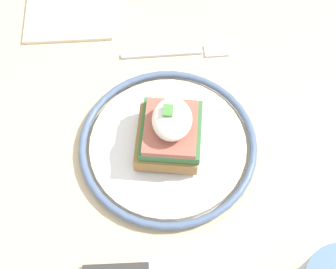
{
  "coord_description": "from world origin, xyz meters",
  "views": [
    {
      "loc": [
        0.28,
        0.04,
        1.31
      ],
      "look_at": [
        -0.01,
        0.02,
        0.79
      ],
      "focal_mm": 50.0,
      "sensor_mm": 36.0,
      "label": 1
    }
  ],
  "objects_px": {
    "sandwich": "(170,131)",
    "napkin": "(69,15)",
    "fork": "(182,53)",
    "knife": "(146,268)",
    "plate": "(168,144)"
  },
  "relations": [
    {
      "from": "plate",
      "to": "sandwich",
      "type": "bearing_deg",
      "value": 79.87
    },
    {
      "from": "fork",
      "to": "napkin",
      "type": "distance_m",
      "value": 0.19
    },
    {
      "from": "sandwich",
      "to": "fork",
      "type": "distance_m",
      "value": 0.17
    },
    {
      "from": "knife",
      "to": "napkin",
      "type": "height_order",
      "value": "same"
    },
    {
      "from": "plate",
      "to": "sandwich",
      "type": "distance_m",
      "value": 0.04
    },
    {
      "from": "sandwich",
      "to": "napkin",
      "type": "height_order",
      "value": "sandwich"
    },
    {
      "from": "plate",
      "to": "knife",
      "type": "distance_m",
      "value": 0.16
    },
    {
      "from": "knife",
      "to": "napkin",
      "type": "xyz_separation_m",
      "value": [
        -0.38,
        -0.16,
        0.0
      ]
    },
    {
      "from": "fork",
      "to": "napkin",
      "type": "xyz_separation_m",
      "value": [
        -0.06,
        -0.18,
        0.0
      ]
    },
    {
      "from": "sandwich",
      "to": "knife",
      "type": "xyz_separation_m",
      "value": [
        0.16,
        -0.02,
        -0.04
      ]
    },
    {
      "from": "sandwich",
      "to": "napkin",
      "type": "relative_size",
      "value": 0.66
    },
    {
      "from": "napkin",
      "to": "knife",
      "type": "bearing_deg",
      "value": 22.71
    },
    {
      "from": "fork",
      "to": "knife",
      "type": "relative_size",
      "value": 0.9
    },
    {
      "from": "sandwich",
      "to": "knife",
      "type": "distance_m",
      "value": 0.17
    },
    {
      "from": "fork",
      "to": "napkin",
      "type": "height_order",
      "value": "napkin"
    }
  ]
}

